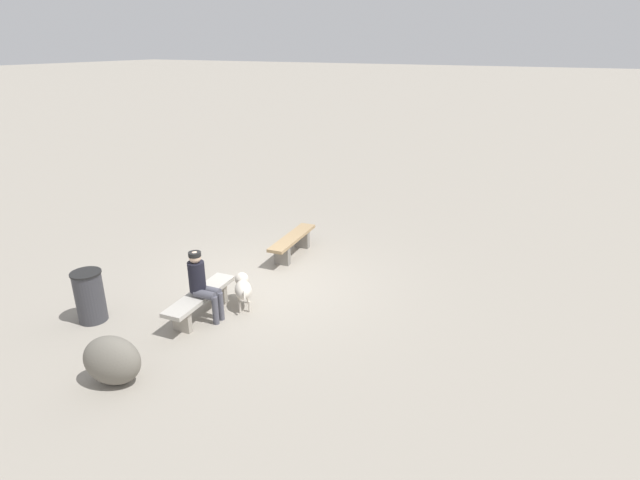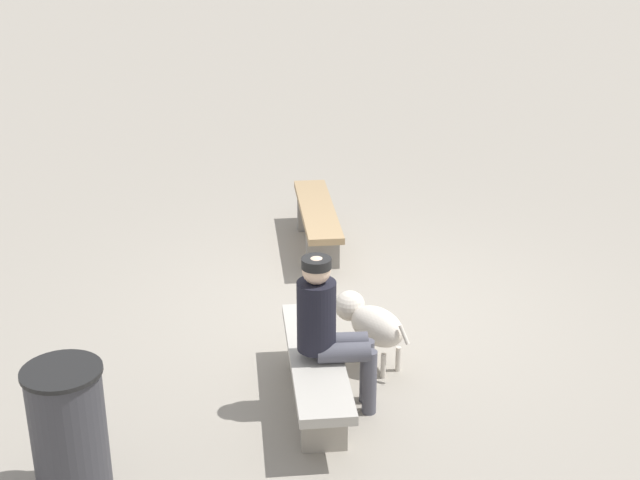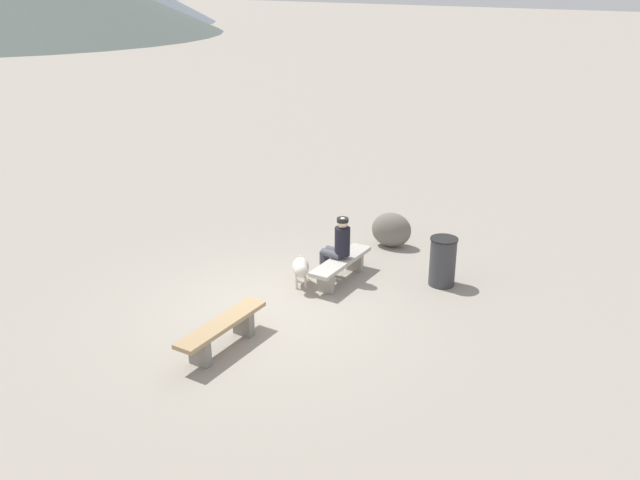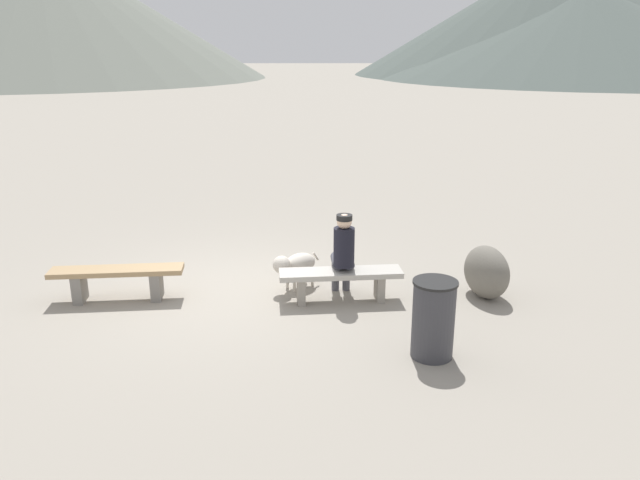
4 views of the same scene
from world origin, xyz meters
name	(u,v)px [view 1 (image 1 of 4)]	position (x,y,z in m)	size (l,w,h in m)	color
ground	(270,285)	(0.00, 0.00, -0.03)	(210.00, 210.00, 0.06)	gray
bench_left	(292,242)	(-1.52, -0.33, 0.33)	(1.86, 0.51, 0.47)	gray
bench_right	(201,299)	(1.63, -0.41, 0.34)	(1.75, 0.54, 0.45)	gray
seated_person	(202,281)	(1.67, -0.31, 0.73)	(0.33, 0.60, 1.27)	black
dog	(243,287)	(0.99, 0.05, 0.38)	(0.69, 0.63, 0.57)	beige
trash_bin	(90,296)	(2.63, -2.04, 0.47)	(0.52, 0.52, 0.94)	#38383D
boulder	(112,360)	(3.72, -0.29, 0.38)	(0.86, 0.54, 0.75)	#6B665B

